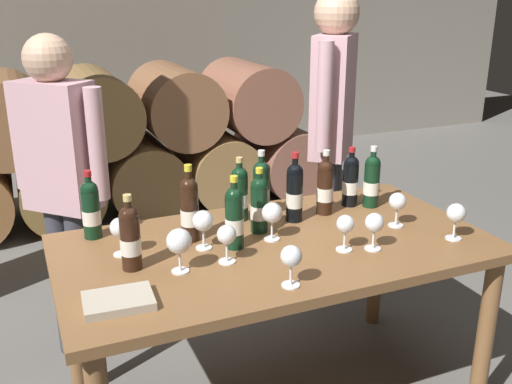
% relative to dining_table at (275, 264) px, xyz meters
% --- Properties ---
extents(cellar_back_wall, '(10.00, 0.24, 2.80)m').
position_rel_dining_table_xyz_m(cellar_back_wall, '(0.00, 4.20, 0.73)').
color(cellar_back_wall, gray).
rests_on(cellar_back_wall, ground_plane).
extents(barrel_stack, '(3.12, 0.90, 1.15)m').
position_rel_dining_table_xyz_m(barrel_stack, '(0.00, 2.60, -0.13)').
color(barrel_stack, '#98673C').
rests_on(barrel_stack, ground_plane).
extents(dining_table, '(1.70, 0.90, 0.76)m').
position_rel_dining_table_xyz_m(dining_table, '(0.00, 0.00, 0.00)').
color(dining_table, brown).
rests_on(dining_table, ground_plane).
extents(wine_bottle_0, '(0.07, 0.07, 0.31)m').
position_rel_dining_table_xyz_m(wine_bottle_0, '(-0.30, 0.16, 0.23)').
color(wine_bottle_0, black).
rests_on(wine_bottle_0, dining_table).
extents(wine_bottle_1, '(0.07, 0.07, 0.28)m').
position_rel_dining_table_xyz_m(wine_bottle_1, '(-0.66, 0.34, 0.21)').
color(wine_bottle_1, black).
rests_on(wine_bottle_1, dining_table).
extents(wine_bottle_2, '(0.07, 0.07, 0.28)m').
position_rel_dining_table_xyz_m(wine_bottle_2, '(-0.04, 0.29, 0.21)').
color(wine_bottle_2, black).
rests_on(wine_bottle_2, dining_table).
extents(wine_bottle_3, '(0.07, 0.07, 0.28)m').
position_rel_dining_table_xyz_m(wine_bottle_3, '(-0.57, -0.00, 0.21)').
color(wine_bottle_3, black).
rests_on(wine_bottle_3, dining_table).
extents(wine_bottle_4, '(0.07, 0.07, 0.28)m').
position_rel_dining_table_xyz_m(wine_bottle_4, '(-0.01, 0.13, 0.21)').
color(wine_bottle_4, black).
rests_on(wine_bottle_4, dining_table).
extents(wine_bottle_5, '(0.07, 0.07, 0.31)m').
position_rel_dining_table_xyz_m(wine_bottle_5, '(0.17, 0.19, 0.22)').
color(wine_bottle_5, black).
rests_on(wine_bottle_5, dining_table).
extents(wine_bottle_6, '(0.07, 0.07, 0.29)m').
position_rel_dining_table_xyz_m(wine_bottle_6, '(0.58, 0.21, 0.22)').
color(wine_bottle_6, black).
rests_on(wine_bottle_6, dining_table).
extents(wine_bottle_7, '(0.07, 0.07, 0.29)m').
position_rel_dining_table_xyz_m(wine_bottle_7, '(0.34, 0.21, 0.22)').
color(wine_bottle_7, black).
rests_on(wine_bottle_7, dining_table).
extents(wine_bottle_8, '(0.07, 0.07, 0.29)m').
position_rel_dining_table_xyz_m(wine_bottle_8, '(-0.16, 0.03, 0.22)').
color(wine_bottle_8, black).
rests_on(wine_bottle_8, dining_table).
extents(wine_bottle_9, '(0.07, 0.07, 0.30)m').
position_rel_dining_table_xyz_m(wine_bottle_9, '(0.06, 0.29, 0.22)').
color(wine_bottle_9, black).
rests_on(wine_bottle_9, dining_table).
extents(wine_bottle_10, '(0.07, 0.07, 0.28)m').
position_rel_dining_table_xyz_m(wine_bottle_10, '(0.50, 0.26, 0.21)').
color(wine_bottle_10, black).
rests_on(wine_bottle_10, dining_table).
extents(wine_glass_0, '(0.07, 0.07, 0.14)m').
position_rel_dining_table_xyz_m(wine_glass_0, '(0.21, -0.16, 0.19)').
color(wine_glass_0, white).
rests_on(wine_glass_0, dining_table).
extents(wine_glass_1, '(0.07, 0.07, 0.15)m').
position_rel_dining_table_xyz_m(wine_glass_1, '(-0.24, -0.09, 0.20)').
color(wine_glass_1, white).
rests_on(wine_glass_1, dining_table).
extents(wine_glass_2, '(0.07, 0.07, 0.15)m').
position_rel_dining_table_xyz_m(wine_glass_2, '(0.54, -0.04, 0.20)').
color(wine_glass_2, white).
rests_on(wine_glass_2, dining_table).
extents(wine_glass_3, '(0.09, 0.09, 0.16)m').
position_rel_dining_table_xyz_m(wine_glass_3, '(-0.42, -0.09, 0.21)').
color(wine_glass_3, white).
rests_on(wine_glass_3, dining_table).
extents(wine_glass_4, '(0.07, 0.07, 0.15)m').
position_rel_dining_table_xyz_m(wine_glass_4, '(-0.58, 0.13, 0.20)').
color(wine_glass_4, white).
rests_on(wine_glass_4, dining_table).
extents(wine_glass_5, '(0.08, 0.08, 0.16)m').
position_rel_dining_table_xyz_m(wine_glass_5, '(-0.00, 0.04, 0.20)').
color(wine_glass_5, white).
rests_on(wine_glass_5, dining_table).
extents(wine_glass_6, '(0.08, 0.08, 0.16)m').
position_rel_dining_table_xyz_m(wine_glass_6, '(-0.28, 0.06, 0.20)').
color(wine_glass_6, white).
rests_on(wine_glass_6, dining_table).
extents(wine_glass_7, '(0.08, 0.08, 0.15)m').
position_rel_dining_table_xyz_m(wine_glass_7, '(0.68, -0.24, 0.20)').
color(wine_glass_7, white).
rests_on(wine_glass_7, dining_table).
extents(wine_glass_8, '(0.07, 0.07, 0.15)m').
position_rel_dining_table_xyz_m(wine_glass_8, '(0.32, -0.20, 0.20)').
color(wine_glass_8, white).
rests_on(wine_glass_8, dining_table).
extents(wine_glass_9, '(0.07, 0.07, 0.15)m').
position_rel_dining_table_xyz_m(wine_glass_9, '(-0.10, -0.34, 0.20)').
color(wine_glass_9, white).
rests_on(wine_glass_9, dining_table).
extents(tasting_notebook, '(0.23, 0.17, 0.03)m').
position_rel_dining_table_xyz_m(tasting_notebook, '(-0.66, -0.24, 0.11)').
color(tasting_notebook, '#B2A893').
rests_on(tasting_notebook, dining_table).
extents(sommelier_presenting, '(0.36, 0.39, 1.72)m').
position_rel_dining_table_xyz_m(sommelier_presenting, '(0.68, 0.75, 0.37)').
color(sommelier_presenting, '#383842').
rests_on(sommelier_presenting, ground_plane).
extents(taster_seated_left, '(0.37, 0.37, 1.54)m').
position_rel_dining_table_xyz_m(taster_seated_left, '(-0.73, 0.72, 0.25)').
color(taster_seated_left, '#383842').
rests_on(taster_seated_left, ground_plane).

